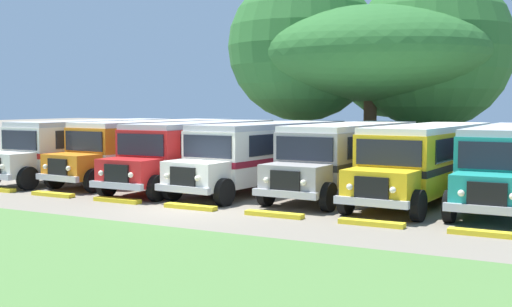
# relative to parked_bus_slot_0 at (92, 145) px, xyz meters

# --- Properties ---
(ground_plane) EXTENTS (220.00, 220.00, 0.00)m
(ground_plane) POSITION_rel_parked_bus_slot_0_xyz_m (9.73, -5.71, -1.58)
(ground_plane) COLOR slate
(parked_bus_slot_0) EXTENTS (3.10, 10.89, 2.82)m
(parked_bus_slot_0) POSITION_rel_parked_bus_slot_0_xyz_m (0.00, 0.00, 0.00)
(parked_bus_slot_0) COLOR silver
(parked_bus_slot_0) RESTS_ON ground_plane
(parked_bus_slot_1) EXTENTS (3.45, 10.96, 2.82)m
(parked_bus_slot_1) POSITION_rel_parked_bus_slot_0_xyz_m (3.20, 0.73, 0.00)
(parked_bus_slot_1) COLOR orange
(parked_bus_slot_1) RESTS_ON ground_plane
(parked_bus_slot_2) EXTENTS (2.73, 10.85, 2.82)m
(parked_bus_slot_2) POSITION_rel_parked_bus_slot_0_xyz_m (6.43, -0.02, 0.00)
(parked_bus_slot_2) COLOR red
(parked_bus_slot_2) RESTS_ON ground_plane
(parked_bus_slot_3) EXTENTS (3.51, 10.97, 2.82)m
(parked_bus_slot_3) POSITION_rel_parked_bus_slot_0_xyz_m (9.70, 0.28, 0.00)
(parked_bus_slot_3) COLOR silver
(parked_bus_slot_3) RESTS_ON ground_plane
(parked_bus_slot_4) EXTENTS (3.07, 10.89, 2.82)m
(parked_bus_slot_4) POSITION_rel_parked_bus_slot_0_xyz_m (13.16, 0.89, 0.00)
(parked_bus_slot_4) COLOR #9E9993
(parked_bus_slot_4) RESTS_ON ground_plane
(parked_bus_slot_5) EXTENTS (3.28, 10.93, 2.82)m
(parked_bus_slot_5) POSITION_rel_parked_bus_slot_0_xyz_m (16.40, 0.48, 0.00)
(parked_bus_slot_5) COLOR yellow
(parked_bus_slot_5) RESTS_ON ground_plane
(curb_wheelstop_1) EXTENTS (2.00, 0.36, 0.15)m
(curb_wheelstop_1) POSITION_rel_parked_bus_slot_0_xyz_m (3.26, -5.77, -1.51)
(curb_wheelstop_1) COLOR yellow
(curb_wheelstop_1) RESTS_ON ground_plane
(curb_wheelstop_2) EXTENTS (2.00, 0.36, 0.15)m
(curb_wheelstop_2) POSITION_rel_parked_bus_slot_0_xyz_m (6.49, -5.77, -1.51)
(curb_wheelstop_2) COLOR yellow
(curb_wheelstop_2) RESTS_ON ground_plane
(curb_wheelstop_3) EXTENTS (2.00, 0.36, 0.15)m
(curb_wheelstop_3) POSITION_rel_parked_bus_slot_0_xyz_m (9.73, -5.77, -1.51)
(curb_wheelstop_3) COLOR yellow
(curb_wheelstop_3) RESTS_ON ground_plane
(curb_wheelstop_4) EXTENTS (2.00, 0.36, 0.15)m
(curb_wheelstop_4) POSITION_rel_parked_bus_slot_0_xyz_m (12.97, -5.77, -1.51)
(curb_wheelstop_4) COLOR yellow
(curb_wheelstop_4) RESTS_ON ground_plane
(curb_wheelstop_5) EXTENTS (2.00, 0.36, 0.15)m
(curb_wheelstop_5) POSITION_rel_parked_bus_slot_0_xyz_m (16.21, -5.77, -1.51)
(curb_wheelstop_5) COLOR yellow
(curb_wheelstop_5) RESTS_ON ground_plane
(curb_wheelstop_6) EXTENTS (2.00, 0.36, 0.15)m
(curb_wheelstop_6) POSITION_rel_parked_bus_slot_0_xyz_m (19.45, -5.77, -1.51)
(curb_wheelstop_6) COLOR yellow
(curb_wheelstop_6) RESTS_ON ground_plane
(broad_shade_tree) EXTENTS (15.07, 13.64, 10.99)m
(broad_shade_tree) POSITION_rel_parked_bus_slot_0_xyz_m (10.85, 10.70, 4.90)
(broad_shade_tree) COLOR brown
(broad_shade_tree) RESTS_ON ground_plane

